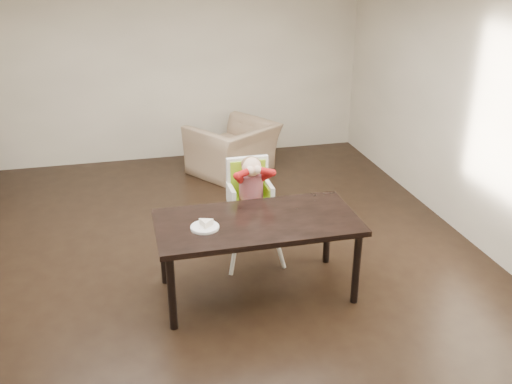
% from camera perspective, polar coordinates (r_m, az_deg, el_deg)
% --- Properties ---
extents(ground, '(7.00, 7.00, 0.00)m').
position_cam_1_polar(ground, '(5.71, -5.70, -8.24)').
color(ground, black).
rests_on(ground, ground).
extents(room_walls, '(6.02, 7.02, 2.71)m').
position_cam_1_polar(room_walls, '(5.00, -6.56, 10.17)').
color(room_walls, '#BDB39C').
rests_on(room_walls, ground).
extents(dining_table, '(1.80, 0.90, 0.75)m').
position_cam_1_polar(dining_table, '(5.10, 0.11, -3.61)').
color(dining_table, black).
rests_on(dining_table, ground).
extents(high_chair, '(0.47, 0.47, 1.11)m').
position_cam_1_polar(high_chair, '(5.65, -0.55, 0.48)').
color(high_chair, white).
rests_on(high_chair, ground).
extents(plate, '(0.32, 0.32, 0.07)m').
position_cam_1_polar(plate, '(4.93, -5.10, -3.36)').
color(plate, white).
rests_on(plate, dining_table).
extents(armchair, '(1.29, 1.19, 0.95)m').
position_cam_1_polar(armchair, '(8.02, -2.33, 5.17)').
color(armchair, tan).
rests_on(armchair, ground).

